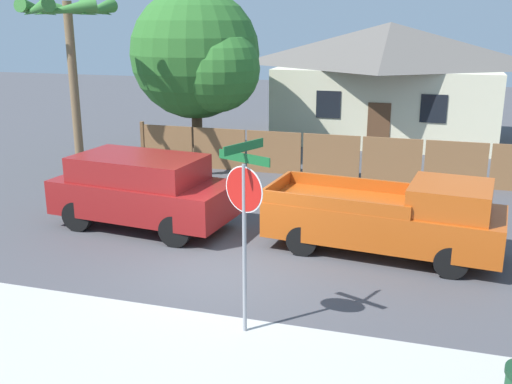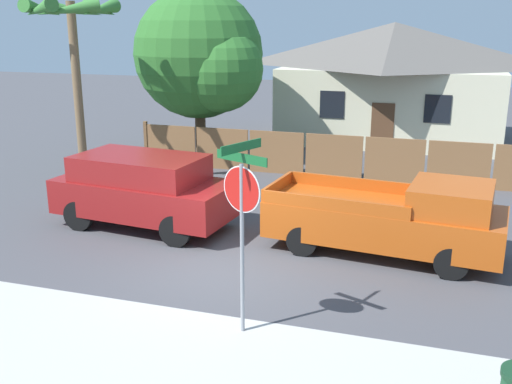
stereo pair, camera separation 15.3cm
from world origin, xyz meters
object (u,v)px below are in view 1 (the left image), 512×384
at_px(oak_tree, 200,57).
at_px(red_suv, 143,189).
at_px(house, 388,79).
at_px(orange_pickup, 392,218).
at_px(stop_sign, 244,205).
at_px(palm_tree, 69,25).

relative_size(oak_tree, red_suv, 1.32).
relative_size(house, red_suv, 2.07).
distance_m(oak_tree, orange_pickup, 11.25).
xyz_separation_m(house, stop_sign, (-0.73, -18.40, -0.33)).
distance_m(oak_tree, stop_sign, 13.33).
height_order(oak_tree, orange_pickup, oak_tree).
relative_size(house, orange_pickup, 1.82).
distance_m(orange_pickup, stop_sign, 5.07).
distance_m(red_suv, orange_pickup, 6.29).
bearing_deg(stop_sign, palm_tree, 159.16).
bearing_deg(palm_tree, house, 49.80).
relative_size(oak_tree, palm_tree, 1.09).
bearing_deg(stop_sign, red_suv, 156.22).
bearing_deg(palm_tree, red_suv, -40.26).
height_order(red_suv, stop_sign, stop_sign).
bearing_deg(red_suv, house, 76.72).
bearing_deg(house, red_suv, -109.26).
xyz_separation_m(house, palm_tree, (-8.94, -10.57, 2.39)).
distance_m(house, oak_tree, 9.06).
xyz_separation_m(oak_tree, palm_tree, (-2.63, -4.18, 1.16)).
relative_size(oak_tree, stop_sign, 1.90).
xyz_separation_m(palm_tree, orange_pickup, (10.33, -3.45, -4.15)).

